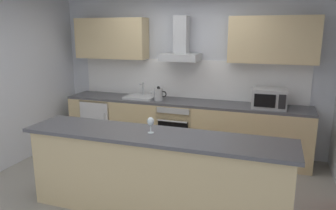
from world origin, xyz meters
The scene contains 14 objects.
ground centered at (0.00, 0.00, -0.01)m, with size 5.66×4.41×0.02m, color gray.
wall_back centered at (0.00, 1.77, 1.30)m, with size 5.66×0.12×2.60m, color silver.
wall_left centered at (-2.39, 0.00, 1.30)m, with size 0.12×4.41×2.60m, color silver.
backsplash_tile centered at (0.00, 1.69, 1.23)m, with size 3.96×0.02×0.66m, color white.
counter_back centered at (0.00, 1.39, 0.45)m, with size 4.10×0.60×0.90m.
counter_island centered at (0.24, -0.53, 0.48)m, with size 2.99×0.64×0.95m.
upper_cabinets centered at (0.00, 1.54, 1.91)m, with size 4.04×0.32×0.70m.
oven centered at (-0.07, 1.36, 0.46)m, with size 0.60×0.62×0.80m.
refrigerator centered at (-1.52, 1.36, 0.43)m, with size 0.58×0.60×0.85m.
microwave centered at (1.38, 1.33, 1.05)m, with size 0.50×0.38×0.30m.
sink centered at (-0.75, 1.37, 0.93)m, with size 0.50×0.40×0.26m.
kettle centered at (-0.40, 1.33, 1.01)m, with size 0.29×0.15×0.24m.
range_hood centered at (-0.07, 1.49, 1.79)m, with size 0.62×0.45×0.72m.
wine_glass centered at (0.20, -0.51, 1.08)m, with size 0.08×0.08×0.18m.
Camera 1 is at (1.45, -3.60, 2.04)m, focal length 34.10 mm.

